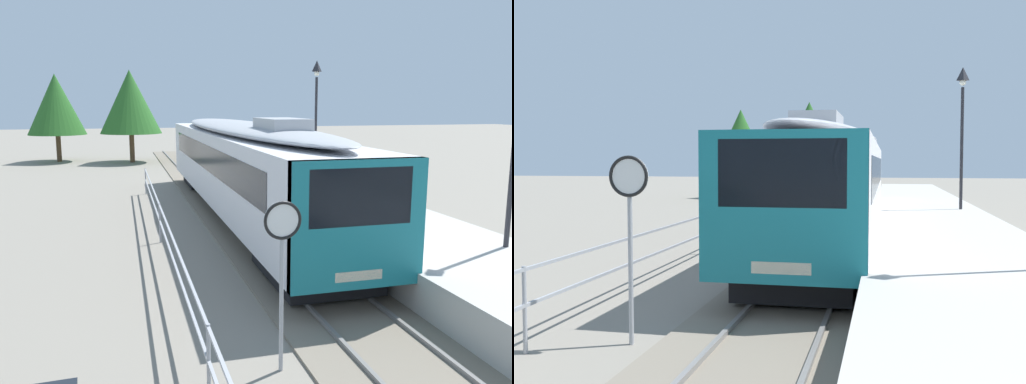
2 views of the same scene
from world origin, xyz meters
The scene contains 9 objects.
ground_plane centered at (-3.00, 22.00, 0.00)m, with size 160.00×160.00×0.00m, color gray.
track_rails centered at (0.00, 22.00, 0.03)m, with size 3.20×60.00×0.14m.
commuter_train centered at (0.00, 23.85, 2.15)m, with size 2.82×19.86×3.74m.
station_platform centered at (3.25, 22.00, 0.45)m, with size 3.90×60.00×0.90m, color #B7B5AD.
platform_lamp_far_end centered at (4.44, 27.62, 4.62)m, with size 0.34×0.34×5.35m.
speed_limit_sign centered at (-2.01, 12.66, 2.12)m, with size 0.61×0.10×2.81m.
carpark_fence centered at (-3.30, 12.00, 0.91)m, with size 0.06×36.06×1.25m.
tree_behind_carpark centered at (-3.58, 44.32, 4.47)m, with size 4.50×4.50×6.79m.
tree_behind_station_far centered at (-8.93, 46.20, 4.28)m, with size 4.24×4.24×6.54m.
Camera 1 is at (-4.35, 5.47, 4.25)m, focal length 35.44 mm.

